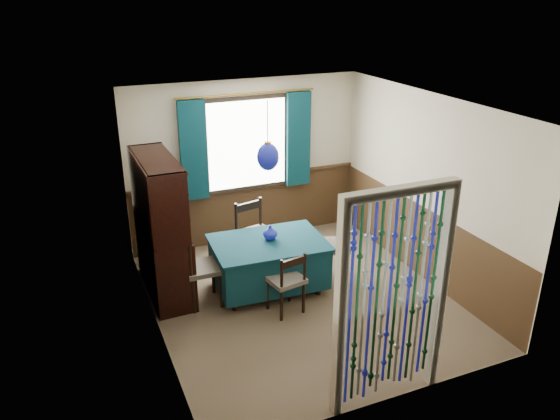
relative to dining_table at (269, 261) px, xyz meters
name	(u,v)px	position (x,y,z in m)	size (l,w,h in m)	color
floor	(300,299)	(0.28, -0.39, -0.41)	(4.00, 4.00, 0.00)	brown
ceiling	(304,104)	(0.28, -0.39, 2.09)	(4.00, 4.00, 0.00)	silver
wall_back	(246,163)	(0.28, 1.61, 0.84)	(3.60, 3.60, 0.00)	beige
wall_front	(398,287)	(0.28, -2.39, 0.84)	(3.60, 3.60, 0.00)	beige
wall_left	(151,233)	(-1.52, -0.39, 0.84)	(4.00, 4.00, 0.00)	beige
wall_right	(426,189)	(2.08, -0.39, 0.84)	(4.00, 4.00, 0.00)	beige
wainscot_back	(247,209)	(0.28, 1.59, 0.09)	(3.60, 3.60, 0.00)	#3F2B18
wainscot_front	(390,356)	(0.28, -2.38, 0.09)	(3.60, 3.60, 0.00)	#3F2B18
wainscot_left	(158,293)	(-1.50, -0.39, 0.09)	(4.00, 4.00, 0.00)	#3F2B18
wainscot_right	(419,240)	(2.07, -0.39, 0.09)	(4.00, 4.00, 0.00)	#3F2B18
window	(247,144)	(0.28, 1.56, 1.14)	(1.32, 0.12, 1.42)	black
doorway	(392,303)	(0.28, -2.33, 0.64)	(1.16, 0.12, 2.18)	silver
dining_table	(269,261)	(0.00, 0.00, 0.00)	(1.50, 1.09, 0.69)	#0B323D
chair_near	(287,280)	(0.00, -0.59, 0.03)	(0.47, 0.45, 0.82)	black
chair_far	(255,235)	(0.05, 0.62, 0.11)	(0.57, 0.56, 0.97)	black
chair_left	(200,269)	(-0.91, 0.01, 0.08)	(0.44, 0.46, 0.91)	black
chair_right	(333,246)	(0.91, -0.06, 0.08)	(0.53, 0.55, 0.91)	black
sideboard	(163,247)	(-1.26, 0.51, 0.22)	(0.50, 1.39, 1.81)	black
pendant_lamp	(268,157)	(0.00, 0.00, 1.42)	(0.27, 0.27, 0.85)	olive
vase_table	(270,233)	(0.05, 0.06, 0.37)	(0.17, 0.17, 0.18)	#161E9A
bowl_shelf	(167,205)	(-1.20, 0.30, 0.86)	(0.21, 0.21, 0.05)	beige
vase_sideboard	(159,209)	(-1.20, 0.86, 0.60)	(0.20, 0.20, 0.21)	beige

